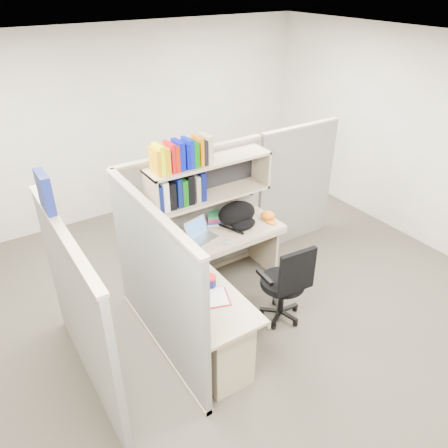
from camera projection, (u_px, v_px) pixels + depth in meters
ground at (237, 315)px, 4.79m from camera, size 6.00×6.00×0.00m
room_shell at (240, 181)px, 3.97m from camera, size 6.00×6.00×6.00m
cubicle at (184, 237)px, 4.48m from camera, size 3.79×1.84×1.95m
desk at (219, 314)px, 4.17m from camera, size 1.74×1.75×0.73m
laptop at (203, 231)px, 4.71m from camera, size 0.37×0.37×0.22m
backpack at (240, 216)px, 4.95m from camera, size 0.48×0.39×0.27m
orange_cap at (268, 215)px, 5.14m from camera, size 0.21×0.23×0.09m
snack_canister at (210, 281)px, 4.04m from camera, size 0.11×0.11×0.11m
tissue_box at (184, 305)px, 3.70m from camera, size 0.13×0.13×0.18m
mouse at (228, 243)px, 4.68m from camera, size 0.09×0.06×0.03m
paper_cup at (201, 224)px, 4.95m from camera, size 0.09×0.09×0.10m
book_stack at (213, 218)px, 5.07m from camera, size 0.24×0.28×0.11m
loose_paper at (216, 297)px, 3.93m from camera, size 0.26×0.30×0.00m
task_chair at (284, 294)px, 4.56m from camera, size 0.53×0.49×0.98m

